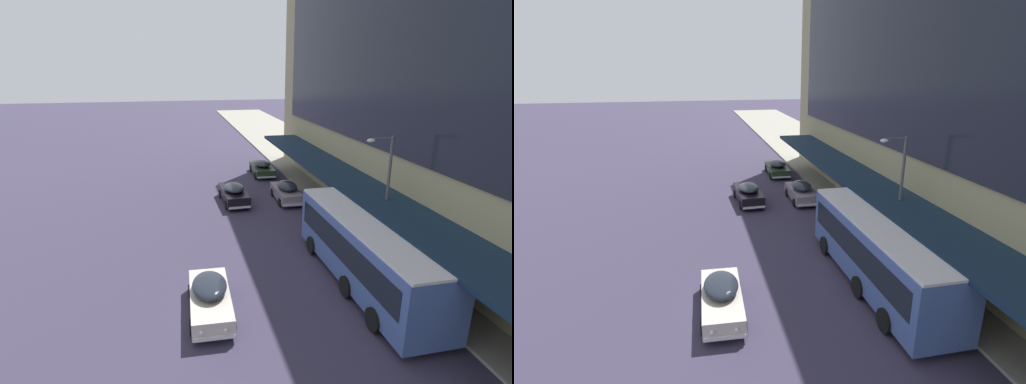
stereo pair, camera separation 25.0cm
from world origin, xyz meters
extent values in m
cube|color=#425C9B|center=(4.29, 12.58, 1.76)|extent=(2.72, 10.89, 2.82)
cube|color=black|center=(4.29, 12.58, 2.10)|extent=(2.75, 10.02, 1.24)
cube|color=silver|center=(4.29, 12.58, 3.22)|extent=(2.62, 10.89, 0.12)
cube|color=black|center=(4.23, 18.05, 2.92)|extent=(1.30, 0.08, 0.36)
cylinder|color=black|center=(2.95, 16.26, 0.50)|extent=(0.26, 1.00, 1.00)
cylinder|color=black|center=(5.54, 16.29, 0.50)|extent=(0.26, 1.00, 1.00)
cylinder|color=black|center=(3.04, 9.20, 0.50)|extent=(0.26, 1.00, 1.00)
cylinder|color=black|center=(5.63, 9.23, 0.50)|extent=(0.26, 1.00, 1.00)
cylinder|color=black|center=(3.01, 11.75, 0.50)|extent=(0.26, 1.00, 1.00)
cylinder|color=black|center=(5.60, 11.78, 0.50)|extent=(0.26, 1.00, 1.00)
cube|color=beige|center=(-3.19, 11.74, 0.60)|extent=(1.81, 4.31, 0.75)
ellipsoid|color=#1E232D|center=(-3.18, 11.95, 1.21)|extent=(1.55, 2.39, 0.53)
cube|color=silver|center=(-3.26, 9.56, 0.37)|extent=(1.60, 0.17, 0.14)
cube|color=silver|center=(-3.12, 13.92, 0.37)|extent=(1.60, 0.17, 0.14)
sphere|color=silver|center=(-2.80, 9.58, 0.65)|extent=(0.18, 0.18, 0.18)
sphere|color=silver|center=(-3.72, 9.61, 0.65)|extent=(0.18, 0.18, 0.18)
cylinder|color=black|center=(-2.39, 10.39, 0.32)|extent=(0.16, 0.64, 0.64)
cylinder|color=black|center=(-4.07, 10.45, 0.32)|extent=(0.16, 0.64, 0.64)
cylinder|color=black|center=(-2.31, 13.03, 0.32)|extent=(0.16, 0.64, 0.64)
cylinder|color=black|center=(-3.99, 13.09, 0.32)|extent=(0.16, 0.64, 0.64)
cube|color=black|center=(0.03, 25.83, 0.63)|extent=(1.88, 4.50, 0.82)
ellipsoid|color=#1E232D|center=(0.04, 25.60, 1.27)|extent=(1.60, 2.50, 0.50)
cube|color=silver|center=(-0.06, 28.09, 0.37)|extent=(1.63, 0.18, 0.14)
cube|color=silver|center=(0.11, 23.56, 0.37)|extent=(1.63, 0.18, 0.14)
sphere|color=silver|center=(-0.53, 28.04, 0.68)|extent=(0.18, 0.18, 0.18)
sphere|color=silver|center=(0.41, 28.08, 0.68)|extent=(0.18, 0.18, 0.18)
cylinder|color=black|center=(-0.88, 27.17, 0.32)|extent=(0.16, 0.64, 0.64)
cylinder|color=black|center=(0.83, 27.23, 0.32)|extent=(0.16, 0.64, 0.64)
cylinder|color=black|center=(-0.77, 24.42, 0.32)|extent=(0.16, 0.64, 0.64)
cylinder|color=black|center=(0.93, 24.48, 0.32)|extent=(0.16, 0.64, 0.64)
cube|color=#233420|center=(3.96, 33.35, 0.57)|extent=(1.93, 4.51, 0.71)
ellipsoid|color=#1E232D|center=(3.96, 33.13, 1.19)|extent=(1.65, 2.50, 0.57)
cube|color=silver|center=(4.04, 35.62, 0.37)|extent=(1.69, 0.18, 0.14)
cube|color=silver|center=(3.89, 31.08, 0.37)|extent=(1.69, 0.18, 0.14)
sphere|color=silver|center=(3.55, 35.61, 0.62)|extent=(0.18, 0.18, 0.18)
sphere|color=silver|center=(4.53, 35.58, 0.62)|extent=(0.18, 0.18, 0.18)
cylinder|color=black|center=(3.12, 34.76, 0.32)|extent=(0.16, 0.64, 0.64)
cylinder|color=black|center=(4.90, 34.70, 0.32)|extent=(0.16, 0.64, 0.64)
cylinder|color=black|center=(3.03, 32.01, 0.32)|extent=(0.16, 0.64, 0.64)
cylinder|color=black|center=(4.81, 31.94, 0.32)|extent=(0.16, 0.64, 0.64)
cube|color=gray|center=(4.12, 25.45, 0.59)|extent=(1.74, 4.20, 0.75)
ellipsoid|color=#1E232D|center=(4.11, 25.24, 1.27)|extent=(1.50, 2.32, 0.66)
cube|color=silver|center=(4.16, 27.58, 0.37)|extent=(1.58, 0.15, 0.14)
cube|color=silver|center=(4.08, 23.32, 0.37)|extent=(1.58, 0.15, 0.14)
sphere|color=silver|center=(3.70, 27.56, 0.64)|extent=(0.18, 0.18, 0.18)
sphere|color=silver|center=(4.61, 27.54, 0.64)|extent=(0.18, 0.18, 0.18)
cylinder|color=black|center=(3.31, 26.75, 0.32)|extent=(0.15, 0.64, 0.64)
cylinder|color=black|center=(4.97, 26.72, 0.32)|extent=(0.15, 0.64, 0.64)
cylinder|color=black|center=(3.26, 24.17, 0.32)|extent=(0.15, 0.64, 0.64)
cylinder|color=black|center=(4.92, 24.14, 0.32)|extent=(0.15, 0.64, 0.64)
cylinder|color=#4C4C51|center=(6.64, 15.15, 3.44)|extent=(0.16, 0.16, 6.58)
cylinder|color=#4C4C51|center=(6.04, 15.15, 6.63)|extent=(1.20, 0.10, 0.10)
ellipsoid|color=silver|center=(5.44, 15.15, 6.55)|extent=(0.44, 0.28, 0.20)
cylinder|color=red|center=(6.87, 12.96, 0.43)|extent=(0.20, 0.20, 0.55)
sphere|color=red|center=(6.87, 12.96, 0.76)|extent=(0.18, 0.18, 0.18)
cylinder|color=red|center=(6.87, 13.11, 0.45)|extent=(0.08, 0.10, 0.08)
cylinder|color=red|center=(6.87, 12.81, 0.45)|extent=(0.08, 0.10, 0.08)
camera|label=1|loc=(-4.34, -3.10, 10.16)|focal=28.00mm
camera|label=2|loc=(-4.09, -3.15, 10.16)|focal=28.00mm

